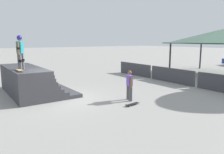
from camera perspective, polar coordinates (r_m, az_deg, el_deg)
ground_plane at (r=11.75m, az=-14.01°, el=-5.78°), size 160.00×160.00×0.00m
quarter_pipe_ramp at (r=13.44m, az=-20.76°, el=-1.20°), size 5.07×3.22×1.55m
skater_on_deck at (r=12.14m, az=-22.86°, el=6.51°), size 0.73×0.52×1.76m
skateboard_on_deck at (r=11.56m, az=-22.96°, el=1.63°), size 0.80×0.21×0.09m
bystander_walking at (r=11.15m, az=4.58°, el=-1.79°), size 0.62×0.34×1.55m
skateboard_on_ground at (r=10.48m, az=5.24°, el=-7.08°), size 0.30×0.84×0.09m
barrier_fence at (r=16.50m, az=15.27°, el=0.44°), size 12.10×0.12×1.05m
pavilion_shelter at (r=21.48m, az=27.07°, el=9.41°), size 8.62×5.78×4.02m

